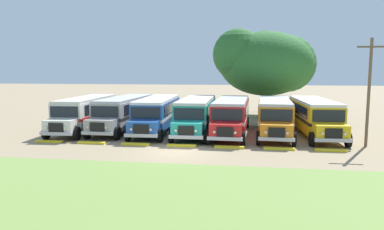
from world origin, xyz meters
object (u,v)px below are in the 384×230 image
parked_bus_slot_2 (157,113)px  utility_pole (369,89)px  parked_bus_slot_1 (124,111)px  parked_bus_slot_3 (196,113)px  parked_bus_slot_6 (314,115)px  broad_shade_tree (266,61)px  parked_bus_slot_5 (274,115)px  parked_bus_slot_4 (231,114)px  parked_bus_slot_0 (86,112)px

parked_bus_slot_2 → utility_pole: size_ratio=1.48×
parked_bus_slot_1 → parked_bus_slot_3: size_ratio=1.00×
parked_bus_slot_6 → broad_shade_tree: 12.75m
parked_bus_slot_5 → broad_shade_tree: broad_shade_tree is taller
utility_pole → broad_shade_tree: bearing=110.9°
parked_bus_slot_4 → parked_bus_slot_5: same height
parked_bus_slot_6 → parked_bus_slot_5: bearing=-89.1°
parked_bus_slot_1 → parked_bus_slot_3: same height
parked_bus_slot_2 → parked_bus_slot_5: same height
parked_bus_slot_3 → utility_pole: size_ratio=1.48×
parked_bus_slot_1 → broad_shade_tree: bearing=132.0°
parked_bus_slot_1 → parked_bus_slot_5: same height
parked_bus_slot_1 → parked_bus_slot_2: same height
parked_bus_slot_4 → utility_pole: bearing=69.7°
parked_bus_slot_3 → broad_shade_tree: (6.30, 11.74, 4.61)m
parked_bus_slot_3 → parked_bus_slot_6: 9.63m
broad_shade_tree → utility_pole: (6.03, -15.76, -2.27)m
parked_bus_slot_3 → parked_bus_slot_5: 6.46m
parked_bus_slot_1 → parked_bus_slot_0: bearing=-78.8°
parked_bus_slot_1 → parked_bus_slot_6: same height
parked_bus_slot_0 → parked_bus_slot_1: 3.33m
parked_bus_slot_1 → parked_bus_slot_5: bearing=89.1°
parked_bus_slot_3 → parked_bus_slot_5: same height
parked_bus_slot_3 → parked_bus_slot_5: (6.46, 0.14, 0.00)m
parked_bus_slot_6 → utility_pole: (2.70, -4.34, 2.34)m
parked_bus_slot_2 → parked_bus_slot_6: 13.06m
parked_bus_slot_0 → parked_bus_slot_1: bearing=97.5°
parked_bus_slot_2 → parked_bus_slot_3: (3.42, -0.13, 0.00)m
parked_bus_slot_0 → utility_pole: size_ratio=1.48×
parked_bus_slot_1 → parked_bus_slot_4: bearing=86.5°
parked_bus_slot_2 → parked_bus_slot_6: bearing=88.2°
parked_bus_slot_6 → utility_pole: utility_pole is taller
parked_bus_slot_0 → utility_pole: bearing=76.9°
parked_bus_slot_4 → utility_pole: 10.39m
parked_bus_slot_5 → parked_bus_slot_6: bearing=96.1°
parked_bus_slot_2 → utility_pole: (15.75, -4.15, 2.34)m
parked_bus_slot_4 → parked_bus_slot_1: bearing=-92.4°
parked_bus_slot_0 → utility_pole: (22.11, -3.94, 2.34)m
broad_shade_tree → parked_bus_slot_4: bearing=-105.7°
utility_pole → parked_bus_slot_1: bearing=166.4°
parked_bus_slot_1 → parked_bus_slot_6: bearing=90.1°
parked_bus_slot_1 → utility_pole: bearing=77.2°
parked_bus_slot_2 → parked_bus_slot_1: bearing=-100.0°
parked_bus_slot_1 → parked_bus_slot_3: (6.51, -0.53, 0.00)m
parked_bus_slot_6 → utility_pole: bearing=29.4°
parked_bus_slot_1 → parked_bus_slot_6: (16.14, -0.20, 0.00)m
broad_shade_tree → parked_bus_slot_5: bearing=-89.2°
broad_shade_tree → utility_pole: 17.02m
parked_bus_slot_3 → parked_bus_slot_4: size_ratio=1.00×
parked_bus_slot_6 → broad_shade_tree: broad_shade_tree is taller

